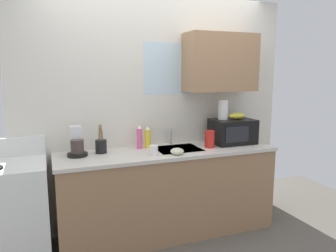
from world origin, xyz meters
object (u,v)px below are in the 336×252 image
object	(u,v)px
coffee_maker	(77,145)
mug_white	(154,150)
dish_soap_bottle_yellow	(148,138)
microwave	(233,131)
small_bowl	(177,151)
dish_soap_bottle_pink	(139,138)
utensil_crock	(101,146)
stove_range	(13,212)
cereal_canister	(210,139)
banana_bunch	(237,116)
paper_towel_roll	(223,109)

from	to	relation	value
coffee_maker	mug_white	xyz separation A→B (m)	(0.69, -0.25, -0.06)
coffee_maker	dish_soap_bottle_yellow	bearing A→B (deg)	5.60
microwave	dish_soap_bottle_yellow	size ratio (longest dim) A/B	2.01
small_bowl	dish_soap_bottle_pink	bearing A→B (deg)	126.46
mug_white	utensil_crock	xyz separation A→B (m)	(-0.46, 0.26, 0.02)
stove_range	mug_white	world-z (taller)	stove_range
dish_soap_bottle_yellow	mug_white	distance (m)	0.33
microwave	small_bowl	bearing A→B (deg)	-162.13
stove_range	dish_soap_bottle_yellow	bearing A→B (deg)	7.67
microwave	cereal_canister	xyz separation A→B (m)	(-0.34, -0.10, -0.04)
dish_soap_bottle_pink	banana_bunch	bearing A→B (deg)	-6.21
microwave	banana_bunch	bearing A→B (deg)	1.77
small_bowl	cereal_canister	bearing A→B (deg)	19.19
dish_soap_bottle_yellow	coffee_maker	bearing A→B (deg)	-174.40
cereal_canister	utensil_crock	distance (m)	1.12
banana_bunch	cereal_canister	distance (m)	0.46
banana_bunch	mug_white	size ratio (longest dim) A/B	2.11
dish_soap_bottle_pink	utensil_crock	bearing A→B (deg)	-173.11
paper_towel_roll	cereal_canister	distance (m)	0.40
coffee_maker	dish_soap_bottle_yellow	distance (m)	0.73
cereal_canister	dish_soap_bottle_pink	bearing A→B (deg)	162.71
stove_range	paper_towel_roll	xyz separation A→B (m)	(2.16, 0.10, 0.82)
microwave	coffee_maker	xyz separation A→B (m)	(-1.68, 0.06, -0.03)
microwave	paper_towel_roll	bearing A→B (deg)	152.62
cereal_canister	coffee_maker	bearing A→B (deg)	173.26
microwave	banana_bunch	distance (m)	0.18
dish_soap_bottle_pink	mug_white	world-z (taller)	dish_soap_bottle_pink
banana_bunch	mug_white	xyz separation A→B (m)	(-1.04, -0.19, -0.26)
stove_range	banana_bunch	distance (m)	2.43
microwave	dish_soap_bottle_pink	bearing A→B (deg)	173.41
coffee_maker	dish_soap_bottle_yellow	size ratio (longest dim) A/B	1.22
paper_towel_roll	utensil_crock	world-z (taller)	paper_towel_roll
dish_soap_bottle_yellow	utensil_crock	xyz separation A→B (m)	(-0.50, -0.06, -0.04)
microwave	banana_bunch	size ratio (longest dim) A/B	2.30
dish_soap_bottle_pink	dish_soap_bottle_yellow	bearing A→B (deg)	6.69
paper_towel_roll	banana_bunch	bearing A→B (deg)	-18.43
stove_range	paper_towel_roll	distance (m)	2.31
microwave	dish_soap_bottle_yellow	xyz separation A→B (m)	(-0.95, 0.13, -0.03)
coffee_maker	dish_soap_bottle_pink	bearing A→B (deg)	5.44
cereal_canister	dish_soap_bottle_yellow	bearing A→B (deg)	159.39
stove_range	cereal_canister	world-z (taller)	cereal_canister
paper_towel_roll	cereal_canister	xyz separation A→B (m)	(-0.24, -0.15, -0.29)
microwave	dish_soap_bottle_pink	size ratio (longest dim) A/B	1.86
coffee_maker	mug_white	bearing A→B (deg)	-19.82
paper_towel_roll	small_bowl	size ratio (longest dim) A/B	1.69
dish_soap_bottle_yellow	dish_soap_bottle_pink	world-z (taller)	dish_soap_bottle_pink
stove_range	mug_white	bearing A→B (deg)	-6.45
stove_range	dish_soap_bottle_pink	size ratio (longest dim) A/B	4.36
mug_white	microwave	bearing A→B (deg)	10.77
microwave	small_bowl	size ratio (longest dim) A/B	3.54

